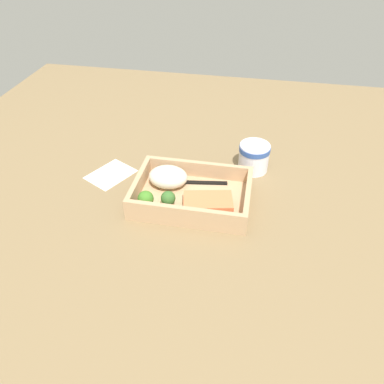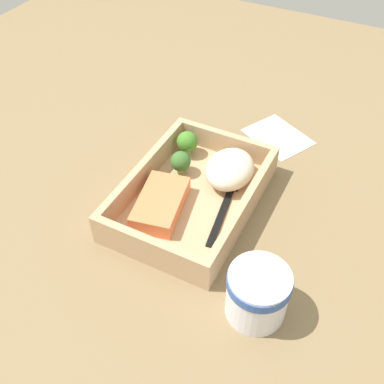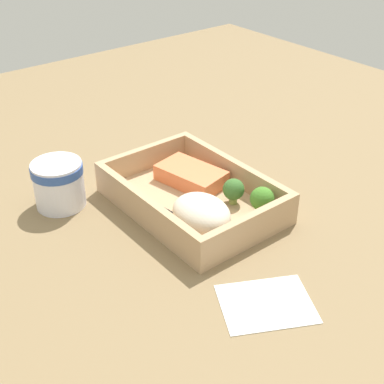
# 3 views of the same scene
# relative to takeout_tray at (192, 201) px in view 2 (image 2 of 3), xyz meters

# --- Properties ---
(ground_plane) EXTENTS (1.60, 1.60, 0.02)m
(ground_plane) POSITION_rel_takeout_tray_xyz_m (0.00, 0.00, -0.02)
(ground_plane) COLOR olive
(takeout_tray) EXTENTS (0.27, 0.19, 0.01)m
(takeout_tray) POSITION_rel_takeout_tray_xyz_m (0.00, 0.00, 0.00)
(takeout_tray) COLOR tan
(takeout_tray) RESTS_ON ground_plane
(tray_rim) EXTENTS (0.27, 0.19, 0.04)m
(tray_rim) POSITION_rel_takeout_tray_xyz_m (0.00, 0.00, 0.03)
(tray_rim) COLOR tan
(tray_rim) RESTS_ON takeout_tray
(salmon_fillet) EXTENTS (0.12, 0.09, 0.03)m
(salmon_fillet) POSITION_rel_takeout_tray_xyz_m (-0.04, 0.03, 0.02)
(salmon_fillet) COLOR #F07949
(salmon_fillet) RESTS_ON takeout_tray
(mashed_potatoes) EXTENTS (0.10, 0.08, 0.05)m
(mashed_potatoes) POSITION_rel_takeout_tray_xyz_m (0.07, -0.04, 0.03)
(mashed_potatoes) COLOR beige
(mashed_potatoes) RESTS_ON takeout_tray
(broccoli_floret_1) EXTENTS (0.03, 0.03, 0.04)m
(broccoli_floret_1) POSITION_rel_takeout_tray_xyz_m (0.05, 0.05, 0.03)
(broccoli_floret_1) COLOR #80984F
(broccoli_floret_1) RESTS_ON takeout_tray
(broccoli_floret_2) EXTENTS (0.04, 0.04, 0.05)m
(broccoli_floret_2) POSITION_rel_takeout_tray_xyz_m (0.10, 0.06, 0.03)
(broccoli_floret_2) COLOR #7FA25A
(broccoli_floret_2) RESTS_ON takeout_tray
(fork) EXTENTS (0.16, 0.04, 0.00)m
(fork) POSITION_rel_takeout_tray_xyz_m (0.01, -0.05, 0.01)
(fork) COLOR black
(fork) RESTS_ON takeout_tray
(paper_cup) EXTENTS (0.08, 0.08, 0.08)m
(paper_cup) POSITION_rel_takeout_tray_xyz_m (-0.13, -0.16, 0.04)
(paper_cup) COLOR white
(paper_cup) RESTS_ON ground_plane
(receipt_slip) EXTENTS (0.13, 0.14, 0.00)m
(receipt_slip) POSITION_rel_takeout_tray_xyz_m (0.23, -0.07, -0.00)
(receipt_slip) COLOR white
(receipt_slip) RESTS_ON ground_plane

